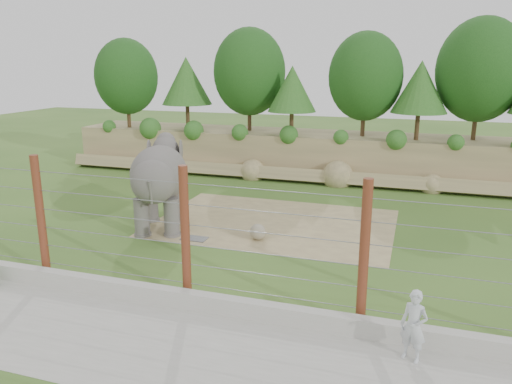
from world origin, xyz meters
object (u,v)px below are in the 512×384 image
(elephant, at_px, (160,186))
(stone_ball, at_px, (258,232))
(zookeeper, at_px, (414,326))
(barrier_fence, at_px, (185,234))

(elephant, distance_m, stone_ball, 4.49)
(elephant, height_order, stone_ball, elephant)
(elephant, distance_m, zookeeper, 12.13)
(elephant, relative_size, barrier_fence, 0.22)
(stone_ball, height_order, barrier_fence, barrier_fence)
(zookeeper, bearing_deg, barrier_fence, -168.12)
(stone_ball, distance_m, barrier_fence, 5.60)
(stone_ball, xyz_separation_m, barrier_fence, (-0.45, -5.33, 1.67))
(barrier_fence, bearing_deg, zookeeper, -10.72)
(stone_ball, relative_size, barrier_fence, 0.03)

